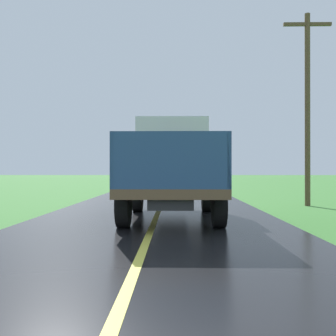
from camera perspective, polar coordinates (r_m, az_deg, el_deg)
banana_truck_near at (r=11.35m, az=0.56°, el=0.39°), size 2.38×5.82×2.80m
utility_pole_roadside at (r=16.13m, az=19.07°, el=8.70°), size 1.78×0.20×7.19m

